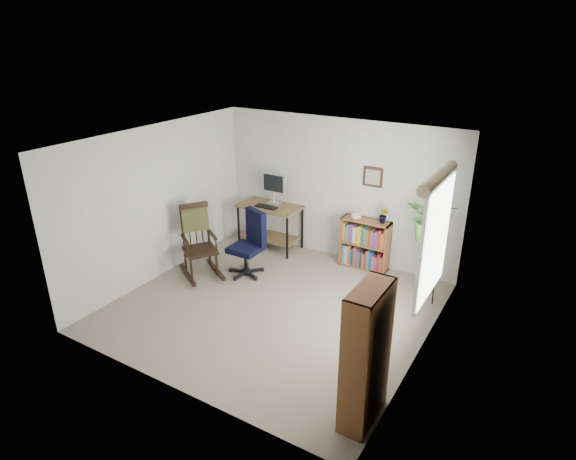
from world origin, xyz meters
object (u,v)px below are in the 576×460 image
Objects in this scene: low_bookshelf at (365,244)px; tall_bookshelf at (366,356)px; desk at (270,226)px; office_chair at (245,244)px; rocking_chair at (199,241)px.

tall_bookshelf reaches higher than low_bookshelf.
low_bookshelf reaches higher than desk.
office_chair is 1.96m from low_bookshelf.
rocking_chair is (-0.38, -1.47, 0.19)m from desk.
low_bookshelf is 3.42m from tall_bookshelf.
rocking_chair is 3.79m from tall_bookshelf.
rocking_chair is 1.39× the size of low_bookshelf.
office_chair reaches higher than low_bookshelf.
tall_bookshelf reaches higher than desk.
low_bookshelf is at bearing -18.47° from rocking_chair.
desk is at bearing 123.72° from office_chair.
rocking_chair is 2.68m from low_bookshelf.
low_bookshelf is (1.54, 1.22, -0.12)m from office_chair.
desk is 0.95× the size of rocking_chair.
desk is 1.03× the size of office_chair.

